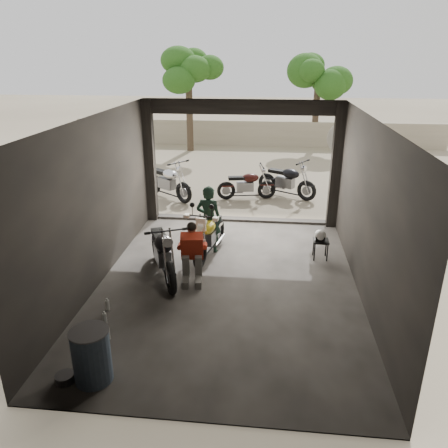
% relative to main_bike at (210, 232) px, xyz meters
% --- Properties ---
extents(ground, '(80.00, 80.00, 0.00)m').
position_rel_main_bike_xyz_m(ground, '(0.53, -1.26, -0.57)').
color(ground, '#7A6D56').
rests_on(ground, ground).
extents(garage, '(7.00, 7.13, 3.20)m').
position_rel_main_bike_xyz_m(garage, '(0.53, -0.72, 0.71)').
color(garage, '#2D2B28').
rests_on(garage, ground).
extents(boundary_wall, '(18.00, 0.30, 1.20)m').
position_rel_main_bike_xyz_m(boundary_wall, '(0.53, 12.74, 0.03)').
color(boundary_wall, gray).
rests_on(boundary_wall, ground).
extents(tree_left, '(2.20, 2.20, 5.60)m').
position_rel_main_bike_xyz_m(tree_left, '(-2.47, 11.24, 3.41)').
color(tree_left, '#382B1E').
rests_on(tree_left, ground).
extents(tree_right, '(2.20, 2.20, 5.00)m').
position_rel_main_bike_xyz_m(tree_right, '(3.33, 12.74, 2.99)').
color(tree_right, '#382B1E').
rests_on(tree_right, ground).
extents(main_bike, '(1.00, 1.82, 1.14)m').
position_rel_main_bike_xyz_m(main_bike, '(0.00, 0.00, 0.00)').
color(main_bike, beige).
rests_on(main_bike, ground).
extents(left_bike, '(1.43, 1.96, 1.23)m').
position_rel_main_bike_xyz_m(left_bike, '(-0.79, -1.08, 0.04)').
color(left_bike, black).
rests_on(left_bike, ground).
extents(outside_bike_a, '(1.93, 1.72, 1.25)m').
position_rel_main_bike_xyz_m(outside_bike_a, '(-1.87, 4.00, 0.05)').
color(outside_bike_a, black).
rests_on(outside_bike_a, ground).
extents(outside_bike_b, '(1.68, 0.93, 1.08)m').
position_rel_main_bike_xyz_m(outside_bike_b, '(0.57, 4.17, -0.03)').
color(outside_bike_b, '#37100D').
rests_on(outside_bike_b, ground).
extents(outside_bike_c, '(1.91, 1.56, 1.21)m').
position_rel_main_bike_xyz_m(outside_bike_c, '(1.81, 4.56, 0.03)').
color(outside_bike_c, black).
rests_on(outside_bike_c, ground).
extents(rider, '(0.61, 0.44, 1.56)m').
position_rel_main_bike_xyz_m(rider, '(-0.05, 0.21, 0.21)').
color(rider, black).
rests_on(rider, ground).
extents(mechanic, '(0.69, 0.86, 1.15)m').
position_rel_main_bike_xyz_m(mechanic, '(-0.18, -1.21, 0.00)').
color(mechanic, '#AC2D17').
rests_on(mechanic, ground).
extents(stool, '(0.33, 0.33, 0.46)m').
position_rel_main_bike_xyz_m(stool, '(2.44, 0.07, -0.19)').
color(stool, black).
rests_on(stool, ground).
extents(helmet, '(0.27, 0.28, 0.24)m').
position_rel_main_bike_xyz_m(helmet, '(2.41, 0.05, 0.01)').
color(helmet, silver).
rests_on(helmet, stool).
extents(oil_drum, '(0.54, 0.54, 0.80)m').
position_rel_main_bike_xyz_m(oil_drum, '(-1.04, -4.17, -0.17)').
color(oil_drum, '#3B4C63').
rests_on(oil_drum, ground).
extents(sign_post, '(0.88, 0.08, 2.64)m').
position_rel_main_bike_xyz_m(sign_post, '(3.15, 2.76, 1.23)').
color(sign_post, black).
rests_on(sign_post, ground).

